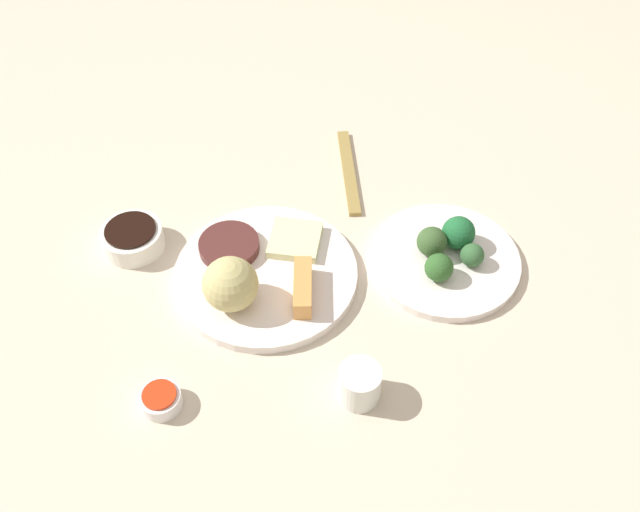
{
  "coord_description": "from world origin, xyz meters",
  "views": [
    {
      "loc": [
        -0.66,
        0.13,
        0.83
      ],
      "look_at": [
        -0.02,
        -0.08,
        0.06
      ],
      "focal_mm": 38.53,
      "sensor_mm": 36.0,
      "label": 1
    }
  ],
  "objects_px": {
    "soy_sauce_bowl": "(133,239)",
    "teacup": "(359,384)",
    "main_plate": "(266,274)",
    "sauce_ramekin_sweet_and_sour": "(161,400)",
    "broccoli_plate": "(444,260)",
    "chopsticks_pair": "(349,171)"
  },
  "relations": [
    {
      "from": "soy_sauce_bowl",
      "to": "teacup",
      "type": "height_order",
      "value": "teacup"
    },
    {
      "from": "main_plate",
      "to": "sauce_ramekin_sweet_and_sour",
      "type": "xyz_separation_m",
      "value": [
        -0.17,
        0.19,
        0.0
      ]
    },
    {
      "from": "main_plate",
      "to": "soy_sauce_bowl",
      "type": "height_order",
      "value": "soy_sauce_bowl"
    },
    {
      "from": "broccoli_plate",
      "to": "chopsticks_pair",
      "type": "distance_m",
      "value": 0.25
    },
    {
      "from": "broccoli_plate",
      "to": "sauce_ramekin_sweet_and_sour",
      "type": "height_order",
      "value": "sauce_ramekin_sweet_and_sour"
    },
    {
      "from": "soy_sauce_bowl",
      "to": "chopsticks_pair",
      "type": "height_order",
      "value": "soy_sauce_bowl"
    },
    {
      "from": "broccoli_plate",
      "to": "teacup",
      "type": "relative_size",
      "value": 4.06
    },
    {
      "from": "soy_sauce_bowl",
      "to": "chopsticks_pair",
      "type": "xyz_separation_m",
      "value": [
        0.05,
        -0.38,
        -0.01
      ]
    },
    {
      "from": "chopsticks_pair",
      "to": "soy_sauce_bowl",
      "type": "bearing_deg",
      "value": 98.08
    },
    {
      "from": "main_plate",
      "to": "sauce_ramekin_sweet_and_sour",
      "type": "relative_size",
      "value": 5.1
    },
    {
      "from": "sauce_ramekin_sweet_and_sour",
      "to": "teacup",
      "type": "bearing_deg",
      "value": -105.32
    },
    {
      "from": "soy_sauce_bowl",
      "to": "chopsticks_pair",
      "type": "bearing_deg",
      "value": -81.92
    },
    {
      "from": "soy_sauce_bowl",
      "to": "chopsticks_pair",
      "type": "distance_m",
      "value": 0.39
    },
    {
      "from": "broccoli_plate",
      "to": "chopsticks_pair",
      "type": "height_order",
      "value": "broccoli_plate"
    },
    {
      "from": "broccoli_plate",
      "to": "teacup",
      "type": "height_order",
      "value": "teacup"
    },
    {
      "from": "main_plate",
      "to": "chopsticks_pair",
      "type": "distance_m",
      "value": 0.27
    },
    {
      "from": "soy_sauce_bowl",
      "to": "sauce_ramekin_sweet_and_sour",
      "type": "relative_size",
      "value": 1.76
    },
    {
      "from": "teacup",
      "to": "chopsticks_pair",
      "type": "distance_m",
      "value": 0.44
    },
    {
      "from": "sauce_ramekin_sweet_and_sour",
      "to": "chopsticks_pair",
      "type": "height_order",
      "value": "sauce_ramekin_sweet_and_sour"
    },
    {
      "from": "main_plate",
      "to": "chopsticks_pair",
      "type": "height_order",
      "value": "main_plate"
    },
    {
      "from": "chopsticks_pair",
      "to": "teacup",
      "type": "bearing_deg",
      "value": 161.67
    },
    {
      "from": "main_plate",
      "to": "teacup",
      "type": "distance_m",
      "value": 0.24
    }
  ]
}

